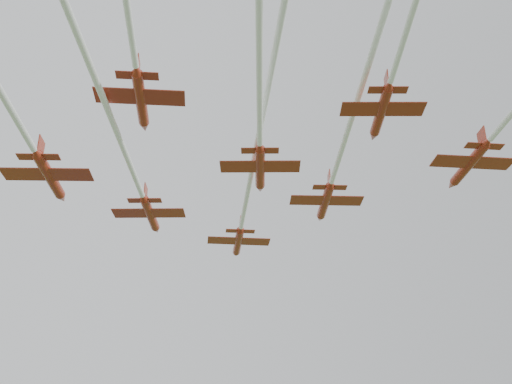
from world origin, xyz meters
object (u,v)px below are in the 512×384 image
object	(u,v)px
jet_lead	(249,185)
jet_row2_right	(341,153)
jet_row3_left	(26,136)
jet_row2_left	(133,171)
jet_row3_mid	(260,104)

from	to	relation	value
jet_lead	jet_row2_right	distance (m)	13.04
jet_row2_right	jet_row3_left	distance (m)	33.42
jet_lead	jet_row3_left	distance (m)	27.32
jet_row2_left	jet_row3_mid	distance (m)	20.20
jet_row2_left	jet_lead	bearing A→B (deg)	23.61
jet_row2_right	jet_row3_mid	size ratio (longest dim) A/B	1.03
jet_row2_right	jet_row3_mid	distance (m)	14.98
jet_row2_right	jet_row3_left	size ratio (longest dim) A/B	1.24
jet_lead	jet_row2_left	world-z (taller)	jet_lead
jet_row2_right	jet_row2_left	bearing A→B (deg)	172.36
jet_lead	jet_row3_left	world-z (taller)	jet_lead
jet_row2_left	jet_row2_right	bearing A→B (deg)	-4.66
jet_lead	jet_row2_left	bearing A→B (deg)	-162.74
jet_lead	jet_row2_right	xyz separation A→B (m)	(6.92, -11.05, 0.18)
jet_row2_right	jet_row3_left	bearing A→B (deg)	-167.67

